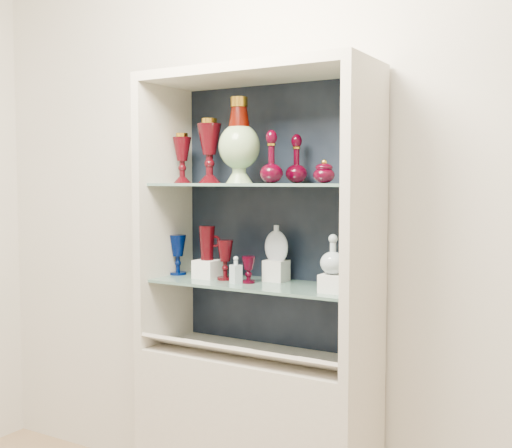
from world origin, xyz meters
The scene contains 30 objects.
wall_back centered at (0.00, 1.75, 1.40)m, with size 3.50×0.02×2.80m, color silver.
cabinet_base centered at (0.00, 1.53, 0.38)m, with size 1.00×0.40×0.75m, color beige.
cabinet_back_panel centered at (0.00, 1.72, 1.32)m, with size 0.98×0.02×1.15m, color black.
cabinet_side_left centered at (-0.48, 1.53, 1.32)m, with size 0.04×0.40×1.15m, color beige.
cabinet_side_right centered at (0.48, 1.53, 1.32)m, with size 0.04×0.40×1.15m, color beige.
cabinet_top_cap centered at (0.00, 1.53, 1.92)m, with size 1.00×0.40×0.04m, color beige.
shelf_lower centered at (0.00, 1.55, 1.04)m, with size 0.92×0.34×0.01m, color slate.
shelf_upper centered at (0.00, 1.55, 1.46)m, with size 0.92×0.34×0.01m, color slate.
label_ledge centered at (0.00, 1.42, 0.78)m, with size 0.92×0.18×0.01m, color beige.
label_card_0 centered at (0.32, 1.42, 0.80)m, with size 0.10×0.07×0.00m, color white.
label_card_1 centered at (-0.22, 1.42, 0.80)m, with size 0.10×0.07×0.00m, color white.
label_card_2 centered at (0.02, 1.42, 0.80)m, with size 0.10×0.07×0.00m, color white.
pedestal_lamp_left centered at (-0.40, 1.56, 1.58)m, with size 0.09×0.09×0.22m, color #40060C, non-canonical shape.
pedestal_lamp_right centered at (-0.26, 1.56, 1.61)m, with size 0.11×0.11×0.28m, color #40060C, non-canonical shape.
enamel_urn centered at (-0.07, 1.51, 1.65)m, with size 0.17×0.17×0.36m, color #134F2F, non-canonical shape.
ruby_decanter_a centered at (0.09, 1.49, 1.59)m, with size 0.09×0.09×0.24m, color #3A000F, non-canonical shape.
ruby_decanter_b centered at (0.14, 1.63, 1.58)m, with size 0.09×0.09×0.22m, color #3A000F, non-canonical shape.
lidded_bowl centered at (0.33, 1.48, 1.52)m, with size 0.08×0.08×0.09m, color #3A000F, non-canonical shape.
cobalt_goblet centered at (-0.44, 1.57, 1.14)m, with size 0.08×0.08×0.18m, color #000E46, non-canonical shape.
ruby_goblet_tall centered at (-0.17, 1.55, 1.14)m, with size 0.07×0.07×0.17m, color #40060C, non-canonical shape.
ruby_goblet_small centered at (-0.03, 1.52, 1.11)m, with size 0.06×0.06×0.11m, color #3A000F, non-canonical shape.
riser_ruby_pitcher centered at (-0.26, 1.55, 1.09)m, with size 0.10×0.10×0.08m, color silver.
ruby_pitcher centered at (-0.26, 1.55, 1.21)m, with size 0.11×0.07×0.15m, color #40060C, non-canonical shape.
clear_square_bottle centered at (-0.07, 1.49, 1.11)m, with size 0.04×0.04×0.11m, color #A1B4BB, non-canonical shape.
riser_flat_flask centered at (0.04, 1.63, 1.09)m, with size 0.09×0.09×0.09m, color silver.
flat_flask centered at (0.04, 1.63, 1.22)m, with size 0.11×0.04×0.16m, color silver, non-canonical shape.
riser_clear_round_decanter centered at (0.36, 1.49, 1.08)m, with size 0.09×0.09×0.07m, color silver.
clear_round_decanter centered at (0.36, 1.49, 1.19)m, with size 0.10×0.10×0.15m, color #A1B4BB, non-canonical shape.
riser_cameo_medallion centered at (0.44, 1.63, 1.10)m, with size 0.08×0.08×0.10m, color silver.
cameo_medallion centered at (0.44, 1.63, 1.22)m, with size 0.12×0.04×0.14m, color black, non-canonical shape.
Camera 1 is at (1.36, -0.76, 1.48)m, focal length 45.00 mm.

